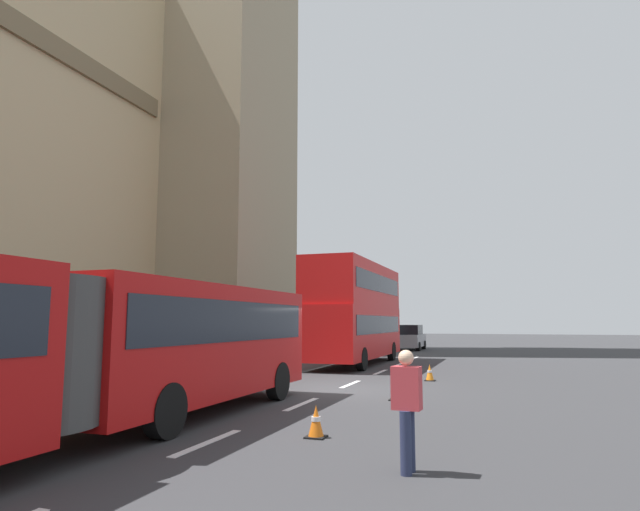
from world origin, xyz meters
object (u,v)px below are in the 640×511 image
object	(u,v)px
articulated_bus	(24,344)
traffic_cone_west	(316,422)
sedan_lead	(410,337)
double_decker_bus	(356,309)
pedestrian_near_cones	(407,406)
traffic_cone_east	(430,373)
traffic_cone_middle	(396,390)

from	to	relation	value
articulated_bus	traffic_cone_west	size ratio (longest dim) A/B	29.90
sedan_lead	double_decker_bus	bearing A→B (deg)	178.98
traffic_cone_west	pedestrian_near_cones	distance (m)	2.71
traffic_cone_west	double_decker_bus	bearing A→B (deg)	12.54
traffic_cone_east	articulated_bus	bearing A→B (deg)	161.74
double_decker_bus	traffic_cone_west	size ratio (longest dim) A/B	17.48
articulated_bus	traffic_cone_east	bearing A→B (deg)	-18.26
double_decker_bus	traffic_cone_middle	xyz separation A→B (m)	(-11.31, -4.14, -2.43)
articulated_bus	traffic_cone_west	world-z (taller)	articulated_bus
traffic_cone_middle	traffic_cone_east	world-z (taller)	same
articulated_bus	sedan_lead	distance (m)	34.02
traffic_cone_middle	traffic_cone_east	bearing A→B (deg)	-2.66
traffic_cone_west	traffic_cone_middle	size ratio (longest dim) A/B	1.00
double_decker_bus	traffic_cone_middle	size ratio (longest dim) A/B	17.48
articulated_bus	traffic_cone_middle	size ratio (longest dim) A/B	29.90
traffic_cone_middle	pedestrian_near_cones	xyz separation A→B (m)	(-6.82, -1.47, 0.63)
sedan_lead	traffic_cone_middle	world-z (taller)	sedan_lead
pedestrian_near_cones	double_decker_bus	bearing A→B (deg)	17.20
traffic_cone_middle	sedan_lead	bearing A→B (deg)	8.54
traffic_cone_west	sedan_lead	bearing A→B (deg)	6.24
double_decker_bus	traffic_cone_east	size ratio (longest dim) A/B	17.48
pedestrian_near_cones	traffic_cone_west	bearing A→B (deg)	48.28
articulated_bus	traffic_cone_middle	bearing A→B (deg)	-26.87
traffic_cone_east	double_decker_bus	bearing A→B (deg)	35.16
double_decker_bus	sedan_lead	xyz separation A→B (m)	(14.54, -0.26, -1.80)
sedan_lead	traffic_cone_middle	size ratio (longest dim) A/B	7.59
articulated_bus	pedestrian_near_cones	world-z (taller)	articulated_bus
articulated_bus	traffic_cone_east	world-z (taller)	articulated_bus
traffic_cone_west	pedestrian_near_cones	bearing A→B (deg)	-131.72
double_decker_bus	traffic_cone_west	distance (m)	16.95
articulated_bus	sedan_lead	bearing A→B (deg)	-0.43
articulated_bus	sedan_lead	size ratio (longest dim) A/B	3.94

